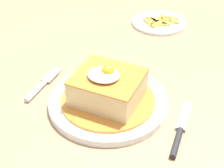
{
  "coord_description": "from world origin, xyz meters",
  "views": [
    {
      "loc": [
        0.26,
        -0.65,
        1.19
      ],
      "look_at": [
        0.03,
        -0.16,
        0.79
      ],
      "focal_mm": 51.06,
      "sensor_mm": 36.0,
      "label": 1
    }
  ],
  "objects_px": {
    "main_plate": "(108,101)",
    "knife": "(179,134)",
    "fork": "(41,86)",
    "side_plate_fries": "(159,22)"
  },
  "relations": [
    {
      "from": "main_plate",
      "to": "fork",
      "type": "relative_size",
      "value": 1.82
    },
    {
      "from": "knife",
      "to": "side_plate_fries",
      "type": "distance_m",
      "value": 0.49
    },
    {
      "from": "knife",
      "to": "side_plate_fries",
      "type": "xyz_separation_m",
      "value": [
        -0.19,
        0.46,
        -0.0
      ]
    },
    {
      "from": "fork",
      "to": "main_plate",
      "type": "bearing_deg",
      "value": 4.47
    },
    {
      "from": "knife",
      "to": "side_plate_fries",
      "type": "relative_size",
      "value": 0.97
    },
    {
      "from": "main_plate",
      "to": "fork",
      "type": "height_order",
      "value": "main_plate"
    },
    {
      "from": "fork",
      "to": "knife",
      "type": "distance_m",
      "value": 0.33
    },
    {
      "from": "main_plate",
      "to": "knife",
      "type": "xyz_separation_m",
      "value": [
        0.17,
        -0.03,
        -0.0
      ]
    },
    {
      "from": "side_plate_fries",
      "to": "fork",
      "type": "bearing_deg",
      "value": -108.08
    },
    {
      "from": "main_plate",
      "to": "knife",
      "type": "relative_size",
      "value": 1.55
    }
  ]
}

